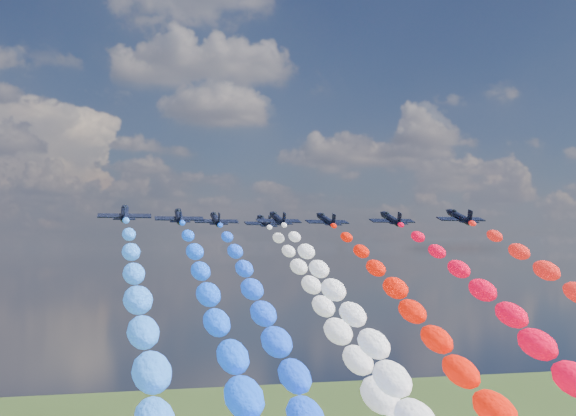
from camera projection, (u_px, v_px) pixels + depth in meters
name	position (u px, v px, depth m)	size (l,w,h in m)	color
jet_0	(125.00, 213.00, 140.77)	(9.62, 12.90, 2.84)	black
jet_1	(179.00, 216.00, 153.55)	(9.62, 12.90, 2.84)	black
trail_1	(236.00, 399.00, 94.67)	(6.04, 114.81, 53.27)	#1251FF
jet_2	(216.00, 219.00, 168.55)	(9.62, 12.90, 2.84)	black
trail_2	(285.00, 379.00, 109.68)	(6.04, 114.81, 53.27)	blue
jet_3	(278.00, 219.00, 166.86)	(9.62, 12.90, 2.84)	black
trail_3	(382.00, 381.00, 107.99)	(6.04, 114.81, 53.27)	white
jet_4	(264.00, 222.00, 183.68)	(9.62, 12.90, 2.84)	black
trail_4	(348.00, 363.00, 124.81)	(6.04, 114.81, 53.27)	silver
jet_5	(326.00, 220.00, 172.40)	(9.62, 12.90, 2.84)	black
trail_5	(450.00, 374.00, 113.53)	(6.04, 114.81, 53.27)	#F51405
jet_6	(391.00, 219.00, 165.86)	(9.62, 12.90, 2.84)	black
trail_6	(558.00, 382.00, 106.99)	(6.04, 114.81, 53.27)	#F10123
jet_7	(460.00, 217.00, 156.34)	(9.62, 12.90, 2.84)	black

